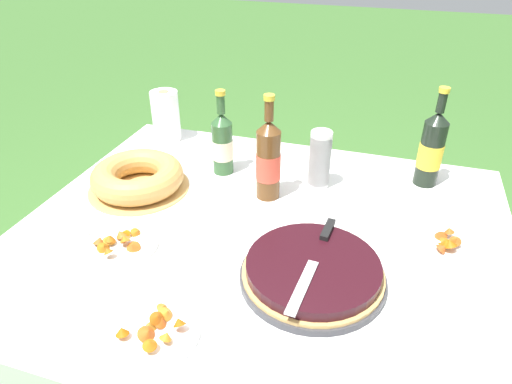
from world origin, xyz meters
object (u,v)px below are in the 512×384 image
at_px(juice_bottle_red, 431,149).
at_px(snack_plate_right, 445,248).
at_px(berry_tart, 313,272).
at_px(cider_bottle_amber, 268,160).
at_px(paper_towel_roll, 166,116).
at_px(snack_plate_near, 119,242).
at_px(bundt_cake, 138,177).
at_px(snack_plate_left, 151,330).
at_px(cup_stack, 320,160).
at_px(serving_knife, 317,254).
at_px(cider_bottle_green, 222,143).

height_order(juice_bottle_red, snack_plate_right, juice_bottle_red).
relative_size(berry_tart, snack_plate_right, 1.71).
relative_size(cider_bottle_amber, juice_bottle_red, 1.02).
bearing_deg(juice_bottle_red, paper_towel_roll, 176.80).
bearing_deg(snack_plate_near, bundt_cake, 109.87).
bearing_deg(paper_towel_roll, snack_plate_near, -74.14).
height_order(berry_tart, paper_towel_roll, paper_towel_roll).
bearing_deg(bundt_cake, paper_towel_roll, 102.74).
xyz_separation_m(cider_bottle_amber, snack_plate_left, (-0.08, -0.64, -0.12)).
height_order(cup_stack, snack_plate_right, cup_stack).
bearing_deg(serving_knife, paper_towel_roll, -125.77).
height_order(bundt_cake, cider_bottle_amber, cider_bottle_amber).
height_order(cider_bottle_green, snack_plate_right, cider_bottle_green).
relative_size(bundt_cake, cider_bottle_amber, 0.97).
relative_size(berry_tart, cup_stack, 1.84).
relative_size(snack_plate_near, snack_plate_left, 0.99).
distance_m(snack_plate_left, snack_plate_right, 0.81).
xyz_separation_m(cider_bottle_amber, paper_towel_roll, (-0.52, 0.30, -0.03)).
xyz_separation_m(serving_knife, cup_stack, (-0.08, 0.44, 0.04)).
height_order(cider_bottle_amber, paper_towel_roll, cider_bottle_amber).
distance_m(berry_tart, snack_plate_right, 0.39).
height_order(bundt_cake, cider_bottle_green, cider_bottle_green).
height_order(snack_plate_near, paper_towel_roll, paper_towel_roll).
bearing_deg(cider_bottle_amber, serving_knife, -55.50).
relative_size(cup_stack, cider_bottle_green, 0.66).
bearing_deg(snack_plate_left, cup_stack, 73.06).
bearing_deg(juice_bottle_red, snack_plate_left, -123.24).
xyz_separation_m(cup_stack, paper_towel_roll, (-0.66, 0.19, 0.00)).
distance_m(snack_plate_near, snack_plate_right, 0.91).
bearing_deg(cup_stack, snack_plate_near, -133.35).
xyz_separation_m(cup_stack, cider_bottle_amber, (-0.15, -0.11, 0.03)).
bearing_deg(bundt_cake, cup_stack, 19.51).
xyz_separation_m(serving_knife, snack_plate_right, (0.32, 0.19, -0.05)).
bearing_deg(snack_plate_left, snack_plate_right, 38.65).
distance_m(serving_knife, bundt_cake, 0.70).
bearing_deg(snack_plate_right, cider_bottle_green, 161.97).
bearing_deg(cider_bottle_green, cup_stack, 0.57).
bearing_deg(paper_towel_roll, snack_plate_left, -65.14).
relative_size(serving_knife, snack_plate_left, 1.70).
height_order(bundt_cake, snack_plate_right, bundt_cake).
height_order(bundt_cake, snack_plate_left, bundt_cake).
bearing_deg(cider_bottle_amber, bundt_cake, -168.28).
relative_size(cider_bottle_amber, snack_plate_near, 1.58).
height_order(bundt_cake, paper_towel_roll, paper_towel_roll).
xyz_separation_m(berry_tart, bundt_cake, (-0.65, 0.27, 0.02)).
relative_size(berry_tart, snack_plate_left, 1.67).
bearing_deg(serving_knife, cider_bottle_amber, -141.04).
bearing_deg(cider_bottle_green, bundt_cake, -138.92).
bearing_deg(paper_towel_roll, juice_bottle_red, -3.20).
xyz_separation_m(juice_bottle_red, snack_plate_left, (-0.58, -0.88, -0.12)).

